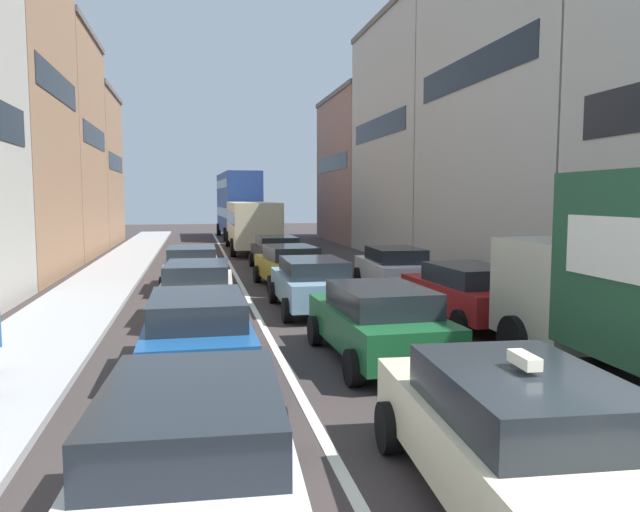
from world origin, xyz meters
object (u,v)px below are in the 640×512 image
(hatchback_centre_lane_third, at_px, (312,283))
(sedan_left_lane_fourth, at_px, (192,266))
(sedan_left_lane_third, at_px, (198,288))
(bus_far_queue_secondary, at_px, (238,202))
(wagon_left_lane_second, at_px, (198,333))
(sedan_left_lane_front, at_px, (193,453))
(coupe_centre_lane_fourth, at_px, (290,265))
(sedan_centre_lane_second, at_px, (378,321))
(wagon_right_lane_far, at_px, (394,268))
(sedan_centre_lane_fifth, at_px, (276,252))
(sedan_right_lane_behind_truck, at_px, (467,292))
(bus_mid_queue_primary, at_px, (252,222))
(taxi_centre_lane_front, at_px, (515,434))

(hatchback_centre_lane_third, relative_size, sedan_left_lane_fourth, 1.00)
(sedan_left_lane_third, bearing_deg, bus_far_queue_secondary, -3.15)
(wagon_left_lane_second, height_order, hatchback_centre_lane_third, same)
(sedan_left_lane_front, relative_size, hatchback_centre_lane_third, 1.02)
(coupe_centre_lane_fourth, bearing_deg, hatchback_centre_lane_third, 175.31)
(sedan_left_lane_front, distance_m, sedan_left_lane_fourth, 15.69)
(sedan_centre_lane_second, height_order, wagon_right_lane_far, same)
(sedan_centre_lane_second, bearing_deg, bus_far_queue_secondary, -1.32)
(sedan_left_lane_fourth, bearing_deg, sedan_centre_lane_fifth, -35.72)
(wagon_right_lane_far, bearing_deg, coupe_centre_lane_fourth, 69.58)
(sedan_centre_lane_fifth, xyz_separation_m, sedan_right_lane_behind_truck, (3.24, -12.22, 0.00))
(sedan_left_lane_front, height_order, bus_far_queue_secondary, bus_far_queue_secondary)
(sedan_right_lane_behind_truck, bearing_deg, hatchback_centre_lane_third, 53.60)
(sedan_centre_lane_second, relative_size, sedan_right_lane_behind_truck, 0.99)
(sedan_left_lane_fourth, xyz_separation_m, sedan_centre_lane_fifth, (3.61, 4.99, 0.00))
(sedan_centre_lane_fifth, distance_m, bus_mid_queue_primary, 9.49)
(taxi_centre_lane_front, relative_size, sedan_centre_lane_fifth, 1.02)
(coupe_centre_lane_fourth, height_order, sedan_right_lane_behind_truck, same)
(hatchback_centre_lane_third, bearing_deg, wagon_left_lane_second, 151.14)
(taxi_centre_lane_front, xyz_separation_m, sedan_left_lane_front, (-3.19, 0.19, -0.00))
(sedan_left_lane_fourth, relative_size, sedan_right_lane_behind_truck, 0.98)
(hatchback_centre_lane_third, relative_size, sedan_right_lane_behind_truck, 0.98)
(sedan_centre_lane_second, bearing_deg, wagon_left_lane_second, 94.08)
(sedan_left_lane_fourth, relative_size, sedan_centre_lane_fifth, 1.00)
(bus_far_queue_secondary, bearing_deg, sedan_left_lane_front, 173.46)
(taxi_centre_lane_front, bearing_deg, wagon_right_lane_far, -10.08)
(bus_far_queue_secondary, bearing_deg, hatchback_centre_lane_third, 177.80)
(sedan_centre_lane_fifth, height_order, sedan_right_lane_behind_truck, same)
(sedan_left_lane_fourth, bearing_deg, sedan_left_lane_third, -178.01)
(hatchback_centre_lane_third, height_order, coupe_centre_lane_fourth, same)
(sedan_left_lane_fourth, bearing_deg, taxi_centre_lane_front, -168.27)
(bus_far_queue_secondary, bearing_deg, wagon_right_lane_far, -175.21)
(sedan_left_lane_front, xyz_separation_m, sedan_right_lane_behind_truck, (6.79, 8.46, 0.00))
(sedan_centre_lane_fifth, bearing_deg, sedan_centre_lane_second, 179.19)
(bus_mid_queue_primary, bearing_deg, sedan_left_lane_third, 171.45)
(sedan_left_lane_third, height_order, bus_mid_queue_primary, bus_mid_queue_primary)
(wagon_left_lane_second, bearing_deg, sedan_centre_lane_second, -84.69)
(wagon_left_lane_second, height_order, coupe_centre_lane_fourth, same)
(sedan_left_lane_front, distance_m, sedan_centre_lane_fifth, 20.98)
(sedan_left_lane_third, xyz_separation_m, sedan_left_lane_fourth, (-0.17, 5.20, 0.00))
(hatchback_centre_lane_third, bearing_deg, sedan_right_lane_behind_truck, -123.28)
(wagon_left_lane_second, distance_m, sedan_left_lane_fourth, 10.55)
(sedan_left_lane_front, distance_m, coupe_centre_lane_fourth, 15.75)
(sedan_left_lane_front, distance_m, bus_far_queue_secondary, 42.20)
(sedan_left_lane_front, relative_size, sedan_left_lane_fourth, 1.02)
(wagon_left_lane_second, bearing_deg, sedan_right_lane_behind_truck, -63.98)
(wagon_left_lane_second, height_order, wagon_right_lane_far, same)
(wagon_left_lane_second, distance_m, sedan_centre_lane_fifth, 15.92)
(wagon_left_lane_second, height_order, bus_mid_queue_primary, bus_mid_queue_primary)
(sedan_centre_lane_fifth, bearing_deg, sedan_left_lane_fourth, 143.45)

